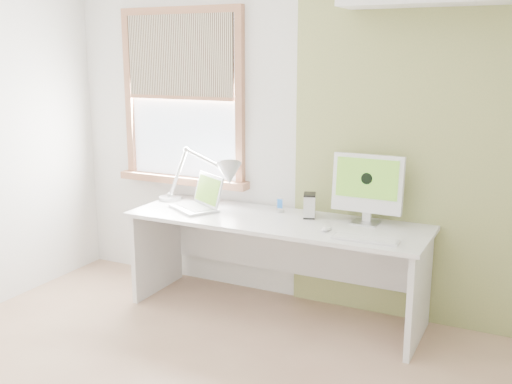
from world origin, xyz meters
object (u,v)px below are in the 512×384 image
Objects in this scene: external_drive at (309,205)px; imac at (368,185)px; desk at (279,243)px; desk_lamp at (218,176)px; laptop at (200,200)px.

imac reaches higher than external_drive.
external_drive is 0.35× the size of imac.
desk_lamp is (-0.58, 0.12, 0.43)m from desk.
laptop reaches higher than external_drive.
desk is at bearing -154.19° from external_drive.
desk_lamp is 1.60× the size of imac.
desk_lamp is 1.70× the size of laptop.
external_drive reaches higher than desk.
imac reaches higher than desk_lamp.
imac is at bearing 7.84° from laptop.
desk_lamp is at bearing -179.28° from imac.
laptop is 0.86m from external_drive.
desk is 2.76× the size of desk_lamp.
imac is (0.42, 0.03, 0.19)m from external_drive.
external_drive is at bearing 25.81° from desk.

